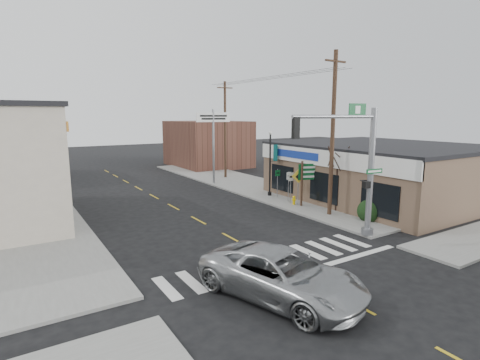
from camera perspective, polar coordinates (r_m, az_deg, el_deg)
ground at (r=16.70m, az=6.02°, el=-12.56°), size 140.00×140.00×0.00m
sidewalk_right at (r=31.87m, az=4.33°, el=-1.54°), size 6.00×38.00×0.13m
sidewalk_left at (r=25.87m, az=-29.89°, el=-5.55°), size 6.00×38.00×0.13m
center_line at (r=23.16m, az=-6.36°, el=-6.11°), size 0.12×56.00×0.01m
crosswalk at (r=16.99m, az=5.17°, el=-12.13°), size 11.00×2.20×0.01m
thrift_store at (r=30.46m, az=20.75°, el=1.00°), size 12.00×14.00×4.00m
bldg_distant_right at (r=47.45m, az=-4.99°, el=5.54°), size 8.00×10.00×5.60m
suv at (r=13.58m, az=6.30°, el=-14.13°), size 4.52×6.67×1.70m
traffic_signal_pole at (r=19.66m, az=17.95°, el=2.99°), size 5.36×0.39×6.79m
guide_sign at (r=26.49m, az=10.64°, el=0.52°), size 1.79×0.14×3.13m
fire_hydrant at (r=26.64m, az=8.23°, el=-3.00°), size 0.20×0.20×0.62m
ped_crossing_sign at (r=26.23m, az=8.90°, el=-0.03°), size 1.00×0.07×2.57m
lamp_post at (r=29.09m, az=4.70°, el=3.28°), size 0.65×0.51×5.00m
dance_center_sign at (r=34.23m, az=-4.10°, el=7.94°), size 3.18×0.20×6.75m
bare_tree at (r=24.97m, az=14.84°, el=4.24°), size 2.49×2.49×4.98m
shrub_front at (r=23.85m, az=19.07°, el=-4.51°), size 1.41×1.41×1.06m
shrub_back at (r=27.31m, az=13.29°, el=-2.61°), size 1.20×1.20×0.90m
utility_pole_near at (r=23.82m, az=13.93°, el=6.99°), size 1.75×0.26×10.05m
utility_pole_far at (r=37.62m, az=-2.28°, el=7.78°), size 1.65×0.25×9.47m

